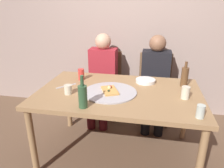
% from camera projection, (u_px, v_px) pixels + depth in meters
% --- Properties ---
extents(ground_plane, '(8.00, 8.00, 0.00)m').
position_uv_depth(ground_plane, '(118.00, 153.00, 2.31)').
color(ground_plane, brown).
extents(back_wall, '(6.00, 0.10, 2.60)m').
position_uv_depth(back_wall, '(133.00, 21.00, 2.91)').
color(back_wall, gray).
rests_on(back_wall, ground_plane).
extents(dining_table, '(1.57, 0.98, 0.74)m').
position_uv_depth(dining_table, '(119.00, 98.00, 2.07)').
color(dining_table, '#99754C').
rests_on(dining_table, ground_plane).
extents(pizza_tray, '(0.51, 0.51, 0.01)m').
position_uv_depth(pizza_tray, '(110.00, 92.00, 2.01)').
color(pizza_tray, '#ADADB2').
rests_on(pizza_tray, dining_table).
extents(pizza_slice_last, '(0.21, 0.25, 0.05)m').
position_uv_depth(pizza_slice_last, '(110.00, 90.00, 2.01)').
color(pizza_slice_last, tan).
rests_on(pizza_slice_last, pizza_tray).
extents(wine_bottle, '(0.07, 0.07, 0.26)m').
position_uv_depth(wine_bottle, '(185.00, 76.00, 2.13)').
color(wine_bottle, brown).
rests_on(wine_bottle, dining_table).
extents(beer_bottle, '(0.07, 0.07, 0.28)m').
position_uv_depth(beer_bottle, '(83.00, 96.00, 1.70)').
color(beer_bottle, '#2D5133').
rests_on(beer_bottle, dining_table).
extents(tumbler_near, '(0.07, 0.07, 0.09)m').
position_uv_depth(tumbler_near, '(68.00, 89.00, 1.97)').
color(tumbler_near, beige).
rests_on(tumbler_near, dining_table).
extents(tumbler_far, '(0.07, 0.07, 0.11)m').
position_uv_depth(tumbler_far, '(185.00, 93.00, 1.87)').
color(tumbler_far, beige).
rests_on(tumbler_far, dining_table).
extents(wine_glass, '(0.06, 0.06, 0.10)m').
position_uv_depth(wine_glass, '(200.00, 111.00, 1.56)').
color(wine_glass, '#B7C6BC').
rests_on(wine_glass, dining_table).
extents(soda_can, '(0.07, 0.07, 0.12)m').
position_uv_depth(soda_can, '(81.00, 74.00, 2.33)').
color(soda_can, red).
rests_on(soda_can, dining_table).
extents(plate_stack, '(0.21, 0.21, 0.03)m').
position_uv_depth(plate_stack, '(146.00, 81.00, 2.26)').
color(plate_stack, white).
rests_on(plate_stack, dining_table).
extents(table_knife, '(0.16, 0.18, 0.01)m').
position_uv_depth(table_knife, '(66.00, 86.00, 2.16)').
color(table_knife, '#B7B7BC').
rests_on(table_knife, dining_table).
extents(chair_left, '(0.44, 0.44, 0.90)m').
position_uv_depth(chair_left, '(105.00, 80.00, 3.00)').
color(chair_left, brown).
rests_on(chair_left, ground_plane).
extents(chair_right, '(0.44, 0.44, 0.90)m').
position_uv_depth(chair_right, '(154.00, 83.00, 2.88)').
color(chair_right, brown).
rests_on(chair_right, ground_plane).
extents(guest_in_sweater, '(0.36, 0.56, 1.17)m').
position_uv_depth(guest_in_sweater, '(102.00, 74.00, 2.82)').
color(guest_in_sweater, maroon).
rests_on(guest_in_sweater, ground_plane).
extents(guest_in_beanie, '(0.36, 0.56, 1.17)m').
position_uv_depth(guest_in_beanie, '(155.00, 78.00, 2.69)').
color(guest_in_beanie, black).
rests_on(guest_in_beanie, ground_plane).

